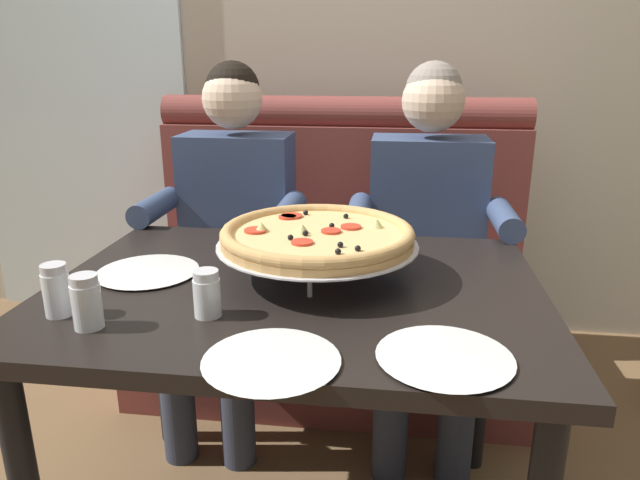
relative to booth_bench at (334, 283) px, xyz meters
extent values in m
cube|color=#BCB29E|center=(0.00, 0.57, 1.00)|extent=(6.00, 0.12, 2.80)
cube|color=white|center=(-1.32, 0.50, 1.00)|extent=(1.10, 0.02, 2.80)
cube|color=brown|center=(0.00, -0.13, -0.17)|extent=(1.54, 0.60, 0.46)
cube|color=brown|center=(0.00, 0.26, 0.29)|extent=(1.54, 0.18, 0.65)
cylinder|color=brown|center=(0.00, 0.26, 0.66)|extent=(1.54, 0.14, 0.14)
cube|color=black|center=(0.00, -0.91, 0.34)|extent=(1.18, 0.87, 0.04)
cylinder|color=black|center=(-0.52, -0.54, -0.04)|extent=(0.06, 0.06, 0.72)
cylinder|color=black|center=(0.52, -0.54, -0.04)|extent=(0.06, 0.06, 0.72)
cube|color=#2D3342|center=(-0.35, -0.38, 0.14)|extent=(0.34, 0.40, 0.15)
cylinder|color=#2D3342|center=(-0.45, -0.63, -0.17)|extent=(0.11, 0.11, 0.46)
cylinder|color=#2D3342|center=(-0.25, -0.63, -0.17)|extent=(0.11, 0.11, 0.46)
cube|color=#38476B|center=(-0.35, -0.16, 0.34)|extent=(0.40, 0.22, 0.56)
cylinder|color=#38476B|center=(-0.58, -0.38, 0.40)|extent=(0.08, 0.28, 0.08)
cylinder|color=#38476B|center=(-0.12, -0.38, 0.40)|extent=(0.08, 0.28, 0.08)
sphere|color=beige|center=(-0.35, -0.18, 0.75)|extent=(0.21, 0.21, 0.21)
sphere|color=black|center=(-0.35, -0.17, 0.78)|extent=(0.19, 0.19, 0.19)
cube|color=#2D3342|center=(0.35, -0.38, 0.14)|extent=(0.34, 0.40, 0.15)
cylinder|color=#2D3342|center=(0.25, -0.63, -0.17)|extent=(0.11, 0.11, 0.46)
cylinder|color=#2D3342|center=(0.45, -0.63, -0.17)|extent=(0.11, 0.11, 0.46)
cube|color=#38476B|center=(0.35, -0.16, 0.34)|extent=(0.40, 0.22, 0.56)
cylinder|color=#38476B|center=(0.12, -0.38, 0.40)|extent=(0.08, 0.28, 0.08)
cylinder|color=#38476B|center=(0.58, -0.38, 0.40)|extent=(0.08, 0.28, 0.08)
sphere|color=beige|center=(0.35, -0.18, 0.75)|extent=(0.21, 0.21, 0.21)
sphere|color=gray|center=(0.35, -0.17, 0.78)|extent=(0.19, 0.19, 0.19)
cylinder|color=silver|center=(0.05, -0.97, 0.40)|extent=(0.01, 0.01, 0.08)
cylinder|color=silver|center=(-0.07, -0.78, 0.40)|extent=(0.01, 0.01, 0.08)
cylinder|color=silver|center=(0.16, -0.78, 0.40)|extent=(0.01, 0.01, 0.08)
torus|color=silver|center=(0.05, -0.84, 0.44)|extent=(0.27, 0.27, 0.01)
cylinder|color=silver|center=(0.05, -0.84, 0.44)|extent=(0.50, 0.50, 0.00)
cylinder|color=tan|center=(0.05, -0.84, 0.46)|extent=(0.47, 0.47, 0.02)
torus|color=tan|center=(0.05, -0.84, 0.47)|extent=(0.48, 0.48, 0.03)
cylinder|color=#E5C17A|center=(0.05, -0.84, 0.47)|extent=(0.41, 0.41, 0.01)
cylinder|color=red|center=(-0.11, -0.86, 0.48)|extent=(0.06, 0.06, 0.01)
cylinder|color=red|center=(0.12, -0.79, 0.48)|extent=(0.05, 0.05, 0.01)
cylinder|color=red|center=(0.02, -0.94, 0.48)|extent=(0.05, 0.05, 0.01)
cylinder|color=red|center=(-0.05, -0.72, 0.48)|extent=(0.05, 0.05, 0.01)
cylinder|color=red|center=(-0.04, -0.71, 0.48)|extent=(0.06, 0.06, 0.01)
cylinder|color=red|center=(0.08, -0.84, 0.48)|extent=(0.05, 0.05, 0.01)
sphere|color=black|center=(-0.01, -0.69, 0.48)|extent=(0.01, 0.01, 0.01)
sphere|color=black|center=(0.02, -0.87, 0.48)|extent=(0.01, 0.01, 0.01)
sphere|color=black|center=(0.15, -0.97, 0.48)|extent=(0.01, 0.01, 0.01)
sphere|color=black|center=(-0.01, -0.91, 0.48)|extent=(0.01, 0.01, 0.01)
sphere|color=black|center=(0.11, -1.00, 0.48)|extent=(0.01, 0.01, 0.01)
sphere|color=black|center=(0.11, -0.95, 0.48)|extent=(0.01, 0.01, 0.01)
sphere|color=black|center=(0.08, -0.80, 0.48)|extent=(0.01, 0.01, 0.01)
sphere|color=black|center=(0.10, -0.71, 0.48)|extent=(0.01, 0.01, 0.01)
cone|color=#CCC675|center=(-0.09, -0.85, 0.49)|extent=(0.04, 0.04, 0.02)
cone|color=#CCC675|center=(0.19, -0.78, 0.49)|extent=(0.04, 0.04, 0.02)
cone|color=#CCC675|center=(0.01, -0.86, 0.49)|extent=(0.04, 0.04, 0.02)
cylinder|color=white|center=(-0.38, -1.19, 0.41)|extent=(0.06, 0.06, 0.09)
cylinder|color=#4C6633|center=(-0.38, -1.19, 0.39)|extent=(0.05, 0.05, 0.06)
cylinder|color=silver|center=(-0.38, -1.19, 0.46)|extent=(0.05, 0.05, 0.02)
cylinder|color=white|center=(-0.15, -1.10, 0.40)|extent=(0.06, 0.06, 0.08)
cylinder|color=#A82D19|center=(-0.15, -1.10, 0.38)|extent=(0.05, 0.05, 0.05)
cylinder|color=silver|center=(-0.15, -1.10, 0.45)|extent=(0.05, 0.05, 0.02)
cylinder|color=white|center=(-0.47, -1.14, 0.41)|extent=(0.06, 0.06, 0.09)
cylinder|color=silver|center=(-0.47, -1.14, 0.39)|extent=(0.05, 0.05, 0.06)
cylinder|color=silver|center=(-0.47, -1.14, 0.46)|extent=(0.05, 0.05, 0.02)
cylinder|color=white|center=(0.02, -1.28, 0.36)|extent=(0.18, 0.18, 0.01)
cone|color=white|center=(0.02, -1.28, 0.37)|extent=(0.25, 0.25, 0.01)
cylinder|color=white|center=(0.33, -1.23, 0.36)|extent=(0.18, 0.18, 0.01)
cone|color=white|center=(0.33, -1.23, 0.37)|extent=(0.25, 0.25, 0.01)
cylinder|color=white|center=(-0.39, -0.88, 0.36)|extent=(0.18, 0.18, 0.01)
cone|color=white|center=(-0.39, -0.88, 0.37)|extent=(0.26, 0.26, 0.01)
cylinder|color=black|center=(-1.28, 1.55, -0.18)|extent=(0.02, 0.02, 0.44)
cylinder|color=black|center=(-1.48, 1.39, -0.18)|extent=(0.02, 0.02, 0.44)
cylinder|color=black|center=(-1.12, 1.34, -0.18)|extent=(0.02, 0.02, 0.44)
cylinder|color=black|center=(-1.33, 1.19, -0.18)|extent=(0.02, 0.02, 0.44)
cylinder|color=black|center=(-1.30, 1.37, 0.05)|extent=(0.40, 0.40, 0.02)
cube|color=black|center=(-1.21, 1.24, 0.25)|extent=(0.27, 0.21, 0.42)
camera|label=1|loc=(0.23, -2.18, 0.89)|focal=32.22mm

